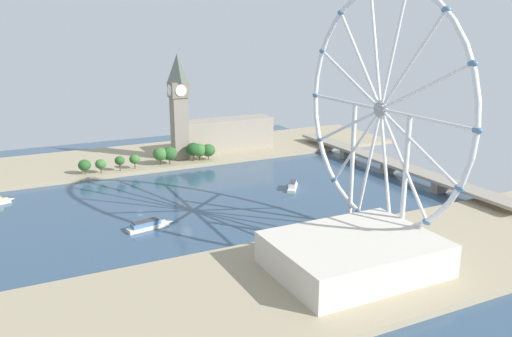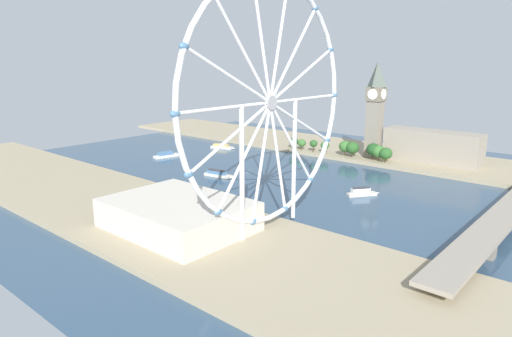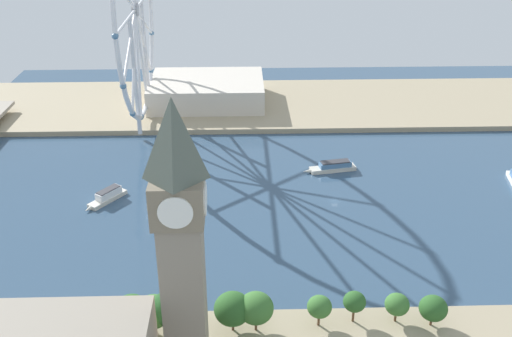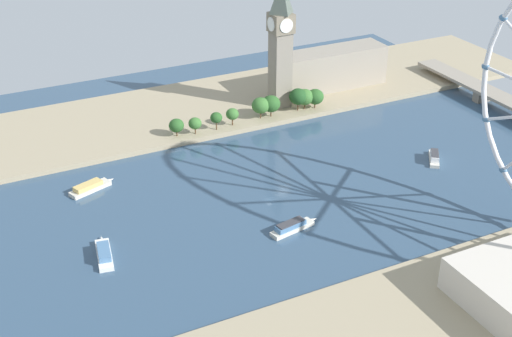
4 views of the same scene
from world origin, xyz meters
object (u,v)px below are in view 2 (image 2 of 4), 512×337
object	(u,v)px
riverside_hall	(178,214)
river_bridge	(508,213)
clock_tower	(375,108)
ferris_wheel	(270,104)
tour_boat_0	(362,192)
tour_boat_1	(222,147)
parliament_block	(432,146)
tour_boat_2	(218,174)
tour_boat_3	(166,155)

from	to	relation	value
riverside_hall	river_bridge	xyz separation A→B (m)	(-125.45, 126.37, -3.39)
clock_tower	ferris_wheel	distance (m)	199.97
tour_boat_0	tour_boat_1	bearing A→B (deg)	110.10
parliament_block	river_bridge	distance (m)	141.51
parliament_block	riverside_hall	size ratio (longest dim) A/B	1.10
tour_boat_0	tour_boat_2	size ratio (longest dim) A/B	0.76
riverside_hall	tour_boat_3	distance (m)	191.80
ferris_wheel	riverside_hall	size ratio (longest dim) A/B	1.75
clock_tower	tour_boat_2	bearing A→B (deg)	-25.70
riverside_hall	tour_boat_1	size ratio (longest dim) A/B	2.70
tour_boat_1	tour_boat_2	size ratio (longest dim) A/B	0.96
parliament_block	ferris_wheel	distance (m)	214.52
riverside_hall	tour_boat_1	world-z (taller)	riverside_hall
clock_tower	riverside_hall	xyz separation A→B (m)	(225.83, 4.35, -35.78)
clock_tower	tour_boat_2	distance (m)	151.39
parliament_block	ferris_wheel	world-z (taller)	ferris_wheel
ferris_wheel	river_bridge	xyz separation A→B (m)	(-94.42, 90.71, -60.22)
clock_tower	parliament_block	distance (m)	57.45
riverside_hall	tour_boat_3	world-z (taller)	riverside_hall
tour_boat_2	tour_boat_3	xyz separation A→B (m)	(-18.85, -86.74, -0.09)
river_bridge	tour_boat_0	xyz separation A→B (m)	(2.85, -86.14, -4.74)
riverside_hall	tour_boat_3	size ratio (longest dim) A/B	2.53
tour_boat_1	ferris_wheel	bearing A→B (deg)	-58.76
ferris_wheel	river_bridge	bearing A→B (deg)	136.15
parliament_block	tour_boat_3	bearing A→B (deg)	-57.54
clock_tower	ferris_wheel	bearing A→B (deg)	11.61
tour_boat_0	river_bridge	bearing A→B (deg)	-51.74
parliament_block	tour_boat_2	bearing A→B (deg)	-37.38
parliament_block	tour_boat_1	xyz separation A→B (m)	(62.97, -186.79, -14.47)
ferris_wheel	tour_boat_1	bearing A→B (deg)	-128.98
ferris_wheel	clock_tower	bearing A→B (deg)	-168.39
tour_boat_3	tour_boat_2	bearing A→B (deg)	-91.94
parliament_block	river_bridge	bearing A→B (deg)	36.26
clock_tower	riverside_hall	world-z (taller)	clock_tower
riverside_hall	parliament_block	bearing A→B (deg)	169.85
tour_boat_1	river_bridge	bearing A→B (deg)	-30.44
tour_boat_0	tour_boat_2	distance (m)	110.80
parliament_block	tour_boat_0	xyz separation A→B (m)	(116.70, -2.63, -14.08)
tour_boat_0	tour_boat_3	size ratio (longest dim) A/B	0.73
tour_boat_3	ferris_wheel	bearing A→B (deg)	-103.36
clock_tower	river_bridge	world-z (taller)	clock_tower
ferris_wheel	riverside_hall	world-z (taller)	ferris_wheel
riverside_hall	tour_boat_0	distance (m)	129.29
ferris_wheel	tour_boat_2	size ratio (longest dim) A/B	4.57
tour_boat_0	tour_boat_1	xyz separation A→B (m)	(-53.74, -184.16, -0.39)
parliament_block	riverside_hall	xyz separation A→B (m)	(239.31, -42.85, -5.95)
parliament_block	tour_boat_1	world-z (taller)	parliament_block
clock_tower	ferris_wheel	world-z (taller)	ferris_wheel
clock_tower	river_bridge	distance (m)	169.40
tour_boat_1	tour_boat_2	world-z (taller)	tour_boat_2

